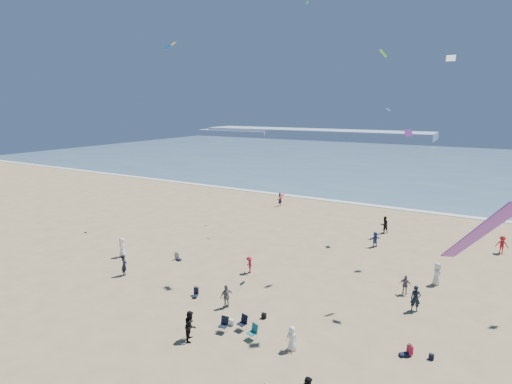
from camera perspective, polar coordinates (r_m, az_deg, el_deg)
The scene contains 11 objects.
ocean at distance 108.81m, azimuth 22.60°, elevation 3.77°, with size 220.00×100.00×0.06m, color #476B84.
surf_line at distance 60.29m, azimuth 16.14°, elevation -1.84°, with size 220.00×1.20×0.08m, color white.
headland_far at distance 196.73m, azimuth 8.04°, elevation 8.38°, with size 110.00×20.00×3.20m, color #7A8EA8.
headland_near at distance 210.73m, azimuth -2.73°, elevation 8.56°, with size 40.00×14.00×2.00m, color #7A8EA8.
standing_flyers at distance 33.21m, azimuth 9.70°, elevation -11.50°, with size 32.56×38.86×1.95m.
seated_group at distance 26.82m, azimuth -2.90°, elevation -18.57°, with size 22.54×17.73×0.84m.
chair_cluster at distance 26.57m, azimuth -2.47°, elevation -18.68°, with size 2.71×1.49×1.00m.
white_tote at distance 27.64m, azimuth -3.49°, elevation -18.10°, with size 0.35×0.20×0.40m, color silver.
black_backpack at distance 28.35m, azimuth 1.14°, elevation -17.26°, with size 0.30×0.22×0.38m, color black.
navy_bag at distance 26.50m, azimuth 23.76°, elevation -20.73°, with size 0.28×0.18×0.34m, color black.
kites_aloft at distance 25.07m, azimuth 25.24°, elevation 11.98°, with size 46.90×41.09×29.01m.
Camera 1 is at (13.55, -12.04, 14.11)m, focal length 28.00 mm.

